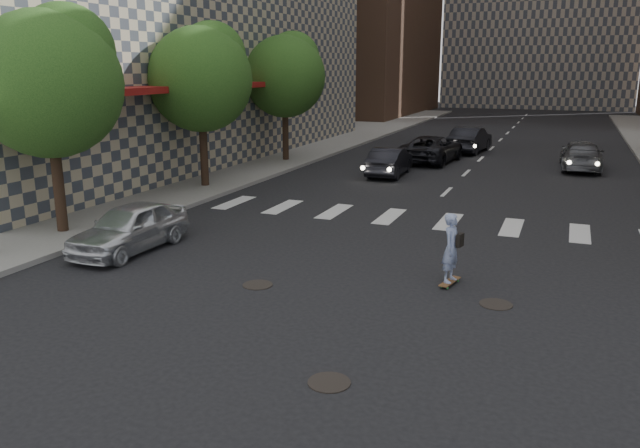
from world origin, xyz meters
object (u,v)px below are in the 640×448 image
(tree_c, at_px, (287,73))
(silver_sedan, at_px, (130,227))
(tree_b, at_px, (203,74))
(traffic_car_b, at_px, (583,157))
(traffic_car_e, at_px, (470,140))
(skateboarder, at_px, (452,248))
(traffic_car_a, at_px, (390,162))
(traffic_car_c, at_px, (432,149))
(traffic_car_d, at_px, (580,153))
(tree_a, at_px, (52,77))

(tree_c, relative_size, silver_sedan, 1.70)
(tree_b, distance_m, traffic_car_b, 18.62)
(traffic_car_b, relative_size, traffic_car_e, 1.02)
(skateboarder, height_order, traffic_car_a, skateboarder)
(skateboarder, height_order, traffic_car_c, skateboarder)
(traffic_car_d, bearing_deg, silver_sedan, 56.09)
(tree_c, distance_m, silver_sedan, 17.42)
(traffic_car_a, relative_size, traffic_car_d, 0.94)
(traffic_car_b, bearing_deg, traffic_car_a, 32.36)
(tree_a, distance_m, skateboarder, 12.20)
(tree_c, distance_m, traffic_car_c, 8.62)
(traffic_car_a, bearing_deg, traffic_car_e, -105.23)
(traffic_car_c, xyz_separation_m, traffic_car_d, (7.30, 0.87, 0.02))
(tree_a, height_order, tree_c, same)
(traffic_car_b, relative_size, traffic_car_d, 1.08)
(tree_b, height_order, traffic_car_a, tree_b)
(tree_a, xyz_separation_m, tree_b, (0.00, 8.00, 0.00))
(silver_sedan, relative_size, traffic_car_d, 0.91)
(traffic_car_a, height_order, traffic_car_d, traffic_car_d)
(tree_a, height_order, silver_sedan, tree_a)
(skateboarder, xyz_separation_m, traffic_car_a, (-5.39, 14.06, -0.24))
(tree_c, distance_m, traffic_car_d, 15.42)
(skateboarder, relative_size, traffic_car_a, 0.43)
(tree_b, xyz_separation_m, traffic_car_c, (7.17, 10.71, -3.94))
(silver_sedan, relative_size, traffic_car_c, 0.76)
(traffic_car_e, bearing_deg, traffic_car_b, 149.37)
(tree_b, xyz_separation_m, traffic_car_e, (8.44, 15.46, -3.90))
(tree_c, height_order, traffic_car_c, tree_c)
(traffic_car_e, bearing_deg, tree_a, 76.37)
(traffic_car_a, bearing_deg, traffic_car_c, -103.24)
(traffic_car_b, bearing_deg, traffic_car_c, 2.45)
(traffic_car_c, distance_m, traffic_car_e, 4.92)
(skateboarder, bearing_deg, traffic_car_e, 110.31)
(tree_b, bearing_deg, traffic_car_d, 38.67)
(silver_sedan, distance_m, traffic_car_e, 24.80)
(tree_a, bearing_deg, traffic_car_a, 65.75)
(traffic_car_c, relative_size, traffic_car_e, 1.12)
(tree_c, bearing_deg, silver_sedan, -80.14)
(tree_c, xyz_separation_m, skateboarder, (11.61, -16.24, -3.75))
(tree_b, bearing_deg, tree_c, 90.00)
(traffic_car_a, height_order, traffic_car_e, traffic_car_e)
(traffic_car_c, bearing_deg, skateboarder, 108.59)
(traffic_car_a, xyz_separation_m, traffic_car_e, (2.22, 9.65, 0.09))
(traffic_car_d, bearing_deg, traffic_car_c, 2.59)
(traffic_car_a, bearing_deg, tree_a, 63.48)
(traffic_car_c, bearing_deg, traffic_car_e, -99.56)
(silver_sedan, xyz_separation_m, traffic_car_e, (5.54, 24.17, 0.08))
(traffic_car_e, bearing_deg, silver_sedan, 83.26)
(silver_sedan, relative_size, traffic_car_a, 0.97)
(tree_c, xyz_separation_m, traffic_car_a, (6.22, -2.19, -3.99))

